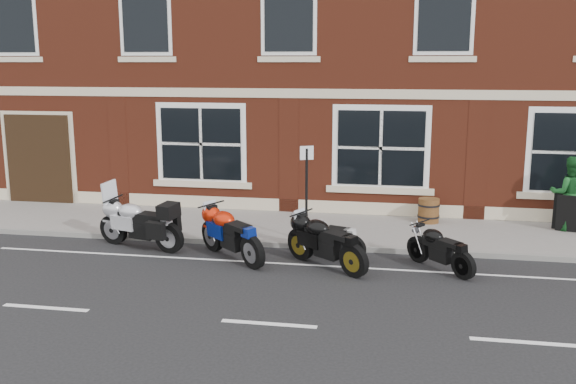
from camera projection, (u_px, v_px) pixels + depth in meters
name	position (u px, v px, depth m)	size (l,w,h in m)	color
ground	(298.00, 267.00, 13.44)	(80.00, 80.00, 0.00)	black
sidewalk	(317.00, 229.00, 16.32)	(30.00, 3.00, 0.12)	slate
kerb	(308.00, 246.00, 14.80)	(30.00, 0.16, 0.12)	slate
pub_building	(347.00, 10.00, 22.37)	(24.00, 12.00, 12.00)	maroon
moto_touring_silver	(139.00, 221.00, 14.76)	(2.27, 0.86, 1.53)	black
moto_sport_red	(232.00, 232.00, 13.94)	(1.82, 1.68, 1.05)	black
moto_sport_black	(326.00, 240.00, 13.35)	(1.86, 1.50, 1.01)	black
moto_sport_silver	(325.00, 235.00, 14.13)	(1.81, 0.79, 0.85)	black
moto_naked_black	(440.00, 247.00, 13.21)	(1.33, 1.50, 0.85)	black
pedestrian_right	(569.00, 194.00, 15.80)	(0.90, 0.70, 1.85)	#175120
a_board_sign	(567.00, 212.00, 15.80)	(0.57, 0.38, 0.95)	black
barrel_planter	(429.00, 210.00, 16.69)	(0.57, 0.57, 0.63)	#4B3614
parking_sign	(307.00, 187.00, 14.74)	(0.30, 0.14, 2.24)	black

